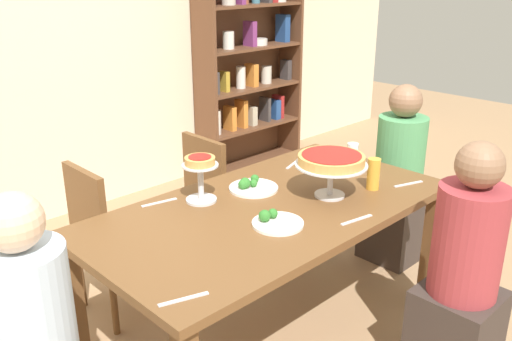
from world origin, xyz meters
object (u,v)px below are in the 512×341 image
at_px(dining_table, 270,221).
at_px(bookshelf, 248,49).
at_px(cutlery_fork_near, 293,164).
at_px(cutlery_fork_far, 357,220).
at_px(cutlery_spare_fork, 159,202).
at_px(cutlery_knife_near, 408,184).
at_px(cutlery_knife_far, 184,299).
at_px(salad_plate_far_diner, 252,186).
at_px(chair_far_left, 109,233).
at_px(water_glass_clear_near, 353,151).
at_px(chair_far_right, 219,194).
at_px(diner_head_east, 397,187).
at_px(deep_dish_pizza_stand, 331,162).
at_px(personal_pizza_stand, 200,171).
at_px(salad_plate_near_diner, 275,221).
at_px(diner_near_right, 462,284).
at_px(beer_glass_amber_tall, 373,174).

relative_size(dining_table, bookshelf, 0.81).
height_order(dining_table, cutlery_fork_near, cutlery_fork_near).
distance_m(cutlery_fork_far, cutlery_spare_fork, 0.94).
height_order(cutlery_knife_near, cutlery_knife_far, same).
bearing_deg(salad_plate_far_diner, chair_far_left, 134.58).
xyz_separation_m(cutlery_fork_near, cutlery_fork_far, (-0.35, -0.69, 0.00)).
relative_size(cutlery_fork_near, cutlery_knife_far, 1.00).
bearing_deg(water_glass_clear_near, chair_far_right, 130.30).
bearing_deg(bookshelf, diner_head_east, -106.36).
height_order(water_glass_clear_near, cutlery_spare_fork, water_glass_clear_near).
bearing_deg(bookshelf, deep_dish_pizza_stand, -124.48).
distance_m(personal_pizza_stand, salad_plate_far_diner, 0.31).
height_order(chair_far_right, cutlery_fork_near, chair_far_right).
distance_m(bookshelf, diner_head_east, 2.16).
bearing_deg(personal_pizza_stand, cutlery_fork_far, -61.20).
xyz_separation_m(salad_plate_near_diner, cutlery_fork_near, (0.64, 0.47, -0.01)).
bearing_deg(chair_far_left, cutlery_spare_fork, 15.08).
relative_size(salad_plate_near_diner, water_glass_clear_near, 2.37).
relative_size(diner_head_east, salad_plate_far_diner, 4.59).
bearing_deg(chair_far_right, cutlery_knife_near, 20.88).
bearing_deg(water_glass_clear_near, cutlery_fork_near, 149.88).
bearing_deg(deep_dish_pizza_stand, diner_head_east, 9.33).
relative_size(chair_far_left, cutlery_fork_near, 4.83).
relative_size(diner_near_right, cutlery_fork_near, 6.39).
relative_size(diner_head_east, personal_pizza_stand, 5.06).
bearing_deg(cutlery_knife_near, cutlery_knife_far, -160.01).
height_order(chair_far_right, chair_far_left, same).
bearing_deg(cutlery_knife_far, diner_near_right, -2.66).
xyz_separation_m(dining_table, cutlery_knife_far, (-0.78, -0.34, 0.08)).
height_order(bookshelf, cutlery_spare_fork, bookshelf).
xyz_separation_m(chair_far_left, personal_pizza_stand, (0.26, -0.47, 0.41)).
bearing_deg(diner_near_right, cutlery_fork_far, 30.40).
bearing_deg(personal_pizza_stand, deep_dish_pizza_stand, -38.86).
relative_size(diner_head_east, cutlery_knife_far, 6.39).
bearing_deg(salad_plate_near_diner, cutlery_fork_near, 36.36).
height_order(dining_table, cutlery_fork_far, cutlery_fork_far).
distance_m(cutlery_knife_near, cutlery_fork_far, 0.55).
relative_size(beer_glass_amber_tall, cutlery_knife_far, 0.90).
bearing_deg(personal_pizza_stand, dining_table, -53.34).
relative_size(diner_near_right, cutlery_knife_near, 6.39).
height_order(personal_pizza_stand, water_glass_clear_near, personal_pizza_stand).
xyz_separation_m(salad_plate_far_diner, beer_glass_amber_tall, (0.45, -0.42, 0.06)).
relative_size(beer_glass_amber_tall, cutlery_fork_far, 0.90).
height_order(water_glass_clear_near, cutlery_fork_far, water_glass_clear_near).
height_order(diner_near_right, water_glass_clear_near, diner_near_right).
bearing_deg(cutlery_fork_near, cutlery_knife_far, 7.37).
bearing_deg(water_glass_clear_near, dining_table, -171.06).
height_order(bookshelf, salad_plate_far_diner, bookshelf).
relative_size(personal_pizza_stand, salad_plate_far_diner, 0.91).
height_order(deep_dish_pizza_stand, cutlery_fork_near, deep_dish_pizza_stand).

